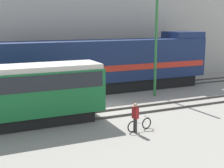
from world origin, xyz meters
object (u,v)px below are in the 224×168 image
freight_locomotive (101,65)px  bicycle (140,125)px  person (135,115)px  streetcar (16,93)px  utility_pole_left (156,41)px

freight_locomotive → bicycle: bearing=-100.2°
freight_locomotive → person: size_ratio=11.87×
freight_locomotive → person: bearing=-102.1°
streetcar → utility_pole_left: 11.93m
freight_locomotive → streetcar: 10.17m
streetcar → utility_pole_left: utility_pole_left is taller
person → utility_pole_left: 9.52m
utility_pole_left → streetcar: bearing=-164.0°
bicycle → person: person is taller
utility_pole_left → bicycle: bearing=-127.5°
bicycle → freight_locomotive: bearing=79.8°
freight_locomotive → streetcar: (-7.85, -6.45, -0.32)m
bicycle → person: 0.83m
freight_locomotive → bicycle: size_ratio=12.03×
streetcar → bicycle: bearing=-29.8°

